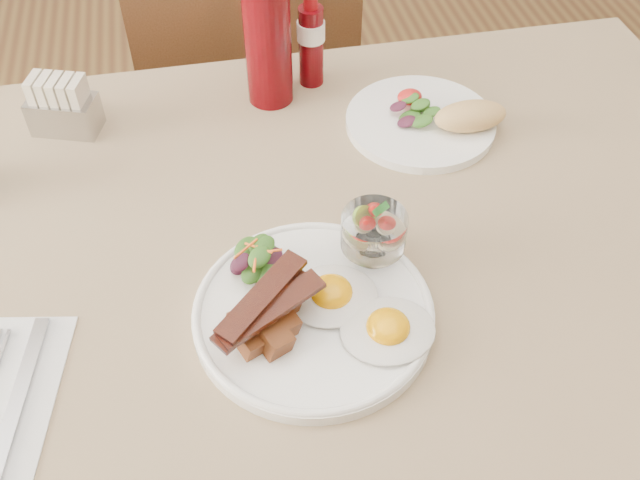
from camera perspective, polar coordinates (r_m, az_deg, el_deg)
The scene contains 11 objects.
table at distance 0.98m, azimuth -1.36°, elevation -3.93°, with size 1.33×0.88×0.75m.
chair_far at distance 1.56m, azimuth -5.80°, elevation 11.65°, with size 0.42×0.42×0.93m.
main_plate at distance 0.83m, azimuth -0.54°, elevation -5.90°, with size 0.28×0.28×0.02m, color white.
fried_eggs at distance 0.81m, azimuth 3.14°, elevation -5.69°, with size 0.18×0.18×0.03m.
bacon_potato_pile at distance 0.79m, azimuth -4.19°, elevation -6.09°, with size 0.13×0.11×0.06m.
side_salad at distance 0.85m, azimuth -5.01°, elevation -1.62°, with size 0.07×0.07×0.04m.
fruit_cup at distance 0.85m, azimuth 4.31°, elevation 0.72°, with size 0.08×0.08×0.08m.
second_plate at distance 1.09m, azimuth 8.96°, elevation 9.52°, with size 0.23×0.23×0.06m.
ketchup_bottle at distance 1.10m, azimuth -4.19°, elevation 15.46°, with size 0.08×0.08×0.21m.
hot_sauce_bottle at distance 1.14m, azimuth -0.72°, elevation 15.61°, with size 0.05×0.05×0.15m.
sugar_caddy at distance 1.13m, azimuth -19.89°, elevation 9.93°, with size 0.11×0.08×0.09m.
Camera 1 is at (-0.10, -0.61, 1.42)m, focal length 40.00 mm.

